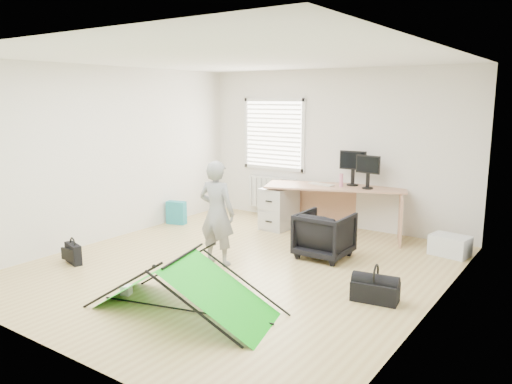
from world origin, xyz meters
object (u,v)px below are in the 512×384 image
Objects in this scene: person at (217,213)px; office_chair at (324,235)px; monitor_left at (353,173)px; duffel_bag at (375,291)px; kite at (184,284)px; filing_cabinet at (279,208)px; storage_crate at (450,245)px; monitor_right at (368,177)px; laptop_bag at (73,254)px; desk at (334,209)px; thermos at (341,180)px.

office_chair is at bearing -141.45° from person.
duffel_bag is at bearing -65.63° from monitor_left.
kite is 3.90× the size of duffel_bag.
duffel_bag is at bearing -35.90° from filing_cabinet.
person reaches higher than storage_crate.
office_chair is at bearing -32.68° from filing_cabinet.
filing_cabinet is 0.36× the size of kite.
kite is (-0.37, -2.47, -0.02)m from office_chair.
monitor_left is at bearing 163.98° from monitor_right.
laptop_bag is (-4.12, -3.28, -0.01)m from storage_crate.
office_chair is at bearing 55.06° from laptop_bag.
desk is 4.50× the size of duffel_bag.
filing_cabinet is at bearing -35.73° from office_chair.
office_chair is 0.50× the size of person.
person is (-1.09, -2.49, -0.27)m from monitor_right.
person is (-0.55, -2.42, 0.32)m from desk.
office_chair is 1.60m from duffel_bag.
storage_crate is at bearing -28.13° from desk.
office_chair is (0.28, -1.54, -0.67)m from monitor_left.
kite is at bearing -96.05° from monitor_left.
monitor_left is 1.23× the size of laptop_bag.
monitor_right is 4.58m from laptop_bag.
laptop_bag is at bearing 157.84° from kite.
kite is at bearing -70.87° from filing_cabinet.
laptop_bag is at bearing -119.66° from monitor_right.
office_chair is (0.50, -1.33, -0.06)m from desk.
storage_crate is (1.40, -0.30, -0.83)m from monitor_right.
monitor_right reaches higher than storage_crate.
duffel_bag is (3.86, 1.11, -0.03)m from laptop_bag.
desk reaches higher than filing_cabinet.
office_chair is at bearing -84.10° from monitor_right.
office_chair is 0.36× the size of kite.
office_chair is 1.41× the size of duffel_bag.
laptop_bag is at bearing -109.50° from filing_cabinet.
desk reaches higher than storage_crate.
laptop_bag is at bearing -141.51° from storage_crate.
duffel_bag is at bearing 137.61° from office_chair.
person is at bearing -138.66° from storage_crate.
kite reaches higher than storage_crate.
office_chair is 1.56m from person.
desk is 5.50× the size of monitor_right.
monitor_right is 1.15× the size of laptop_bag.
person reaches higher than duffel_bag.
office_chair reaches higher than laptop_bag.
desk is 2.51m from person.
duffel_bag is (1.17, -1.07, -0.21)m from office_chair.
thermos reaches higher than laptop_bag.
filing_cabinet is 1.38× the size of storage_crate.
office_chair is (0.38, -1.31, -0.56)m from thermos.
desk is 1.61× the size of person.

